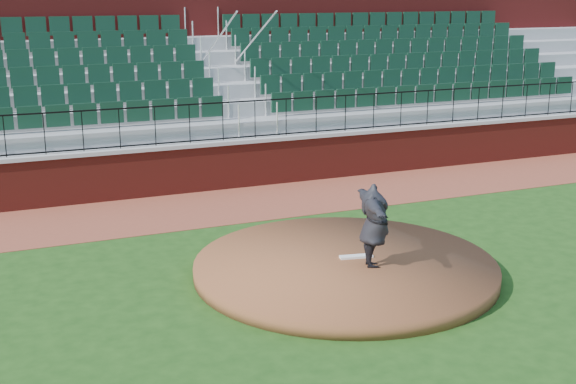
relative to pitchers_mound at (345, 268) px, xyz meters
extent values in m
plane|color=#1B4212|center=(-0.57, -0.10, -0.12)|extent=(90.00, 90.00, 0.00)
cube|color=brown|center=(-0.57, 5.30, -0.12)|extent=(34.00, 3.20, 0.01)
cube|color=maroon|center=(-0.57, 6.90, 0.47)|extent=(34.00, 0.35, 1.20)
cube|color=#B7B7B7|center=(-0.57, 6.90, 1.12)|extent=(34.00, 0.45, 0.10)
cube|color=maroon|center=(-0.57, 12.43, 2.62)|extent=(34.00, 0.50, 5.50)
cylinder|color=brown|center=(0.00, 0.00, 0.00)|extent=(5.65, 5.65, 0.25)
cube|color=white|center=(0.28, 0.10, 0.15)|extent=(0.65, 0.27, 0.04)
imported|color=black|center=(0.35, -0.43, 0.91)|extent=(1.05, 1.99, 1.56)
camera|label=1|loc=(-6.12, -11.87, 5.04)|focal=47.30mm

